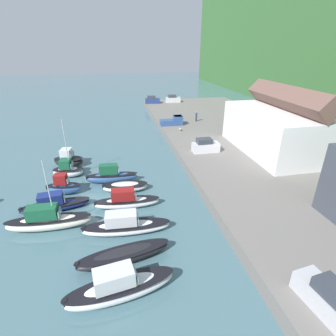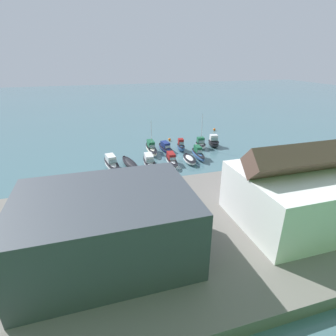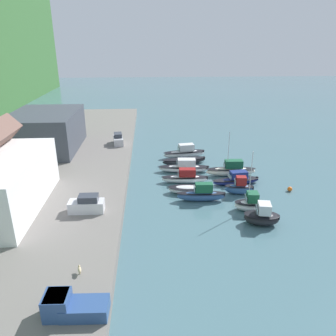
# 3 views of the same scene
# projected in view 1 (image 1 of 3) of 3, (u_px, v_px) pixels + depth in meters

# --- Properties ---
(ground_plane) EXTENTS (320.00, 320.00, 0.00)m
(ground_plane) POSITION_uv_depth(u_px,v_px,m) (94.00, 202.00, 30.84)
(ground_plane) COLOR #476B75
(quay_promenade) EXTENTS (108.96, 26.49, 1.45)m
(quay_promenade) POSITION_uv_depth(u_px,v_px,m) (291.00, 176.00, 35.33)
(quay_promenade) COLOR slate
(quay_promenade) RESTS_ON ground_plane
(harbor_clubhouse) EXTENTS (17.61, 11.86, 10.07)m
(harbor_clubhouse) POSITION_uv_depth(u_px,v_px,m) (282.00, 128.00, 40.80)
(harbor_clubhouse) COLOR white
(harbor_clubhouse) RESTS_ON quay_promenade
(moored_boat_0) EXTENTS (1.87, 6.90, 2.63)m
(moored_boat_0) POSITION_uv_depth(u_px,v_px,m) (111.00, 176.00, 34.84)
(moored_boat_0) COLOR #33568E
(moored_boat_0) RESTS_ON ground_plane
(moored_boat_1) EXTENTS (2.73, 5.85, 1.08)m
(moored_boat_1) POSITION_uv_depth(u_px,v_px,m) (125.00, 187.00, 33.03)
(moored_boat_1) COLOR silver
(moored_boat_1) RESTS_ON ground_plane
(moored_boat_2) EXTENTS (2.15, 7.49, 2.29)m
(moored_boat_2) POSITION_uv_depth(u_px,v_px,m) (126.00, 201.00, 29.53)
(moored_boat_2) COLOR white
(moored_boat_2) RESTS_ON ground_plane
(moored_boat_3) EXTENTS (2.61, 8.75, 2.27)m
(moored_boat_3) POSITION_uv_depth(u_px,v_px,m) (125.00, 226.00, 25.49)
(moored_boat_3) COLOR white
(moored_boat_3) RESTS_ON ground_plane
(moored_boat_4) EXTENTS (3.19, 8.29, 1.15)m
(moored_boat_4) POSITION_uv_depth(u_px,v_px,m) (124.00, 255.00, 22.17)
(moored_boat_4) COLOR black
(moored_boat_4) RESTS_ON ground_plane
(moored_boat_5) EXTENTS (3.38, 8.34, 2.60)m
(moored_boat_5) POSITION_uv_depth(u_px,v_px,m) (120.00, 287.00, 18.85)
(moored_boat_5) COLOR silver
(moored_boat_5) RESTS_ON ground_plane
(moored_boat_6) EXTENTS (3.11, 4.58, 2.81)m
(moored_boat_6) POSITION_uv_depth(u_px,v_px,m) (69.00, 160.00, 39.51)
(moored_boat_6) COLOR black
(moored_boat_6) RESTS_ON ground_plane
(moored_boat_7) EXTENTS (2.55, 4.30, 8.12)m
(moored_boat_7) POSITION_uv_depth(u_px,v_px,m) (68.00, 170.00, 36.52)
(moored_boat_7) COLOR white
(moored_boat_7) RESTS_ON ground_plane
(moored_boat_8) EXTENTS (2.01, 4.29, 2.70)m
(moored_boat_8) POSITION_uv_depth(u_px,v_px,m) (64.00, 187.00, 32.12)
(moored_boat_8) COLOR #33568E
(moored_boat_8) RESTS_ON ground_plane
(moored_boat_9) EXTENTS (2.83, 7.65, 2.08)m
(moored_boat_9) POSITION_uv_depth(u_px,v_px,m) (54.00, 204.00, 29.07)
(moored_boat_9) COLOR navy
(moored_boat_9) RESTS_ON ground_plane
(moored_boat_10) EXTENTS (2.08, 8.32, 7.41)m
(moored_boat_10) POSITION_uv_depth(u_px,v_px,m) (48.00, 221.00, 25.93)
(moored_boat_10) COLOR white
(moored_boat_10) RESTS_ON ground_plane
(parked_car_0) EXTENTS (4.40, 2.34, 2.16)m
(parked_car_0) POSITION_uv_depth(u_px,v_px,m) (328.00, 298.00, 16.38)
(parked_car_0) COLOR #B7B7BC
(parked_car_0) RESTS_ON quay_promenade
(parked_car_1) EXTENTS (1.83, 4.21, 2.16)m
(parked_car_1) POSITION_uv_depth(u_px,v_px,m) (205.00, 146.00, 41.21)
(parked_car_1) COLOR silver
(parked_car_1) RESTS_ON quay_promenade
(parked_car_2) EXTENTS (1.91, 4.25, 2.16)m
(parked_car_2) POSITION_uv_depth(u_px,v_px,m) (173.00, 99.00, 77.48)
(parked_car_2) COLOR silver
(parked_car_2) RESTS_ON quay_promenade
(parked_car_3) EXTENTS (2.24, 4.37, 2.16)m
(parked_car_3) POSITION_uv_depth(u_px,v_px,m) (152.00, 100.00, 76.07)
(parked_car_3) COLOR navy
(parked_car_3) RESTS_ON quay_promenade
(pickup_truck_0) EXTENTS (2.11, 4.78, 1.90)m
(pickup_truck_0) POSITION_uv_depth(u_px,v_px,m) (173.00, 121.00, 55.29)
(pickup_truck_0) COLOR #2D4C84
(pickup_truck_0) RESTS_ON quay_promenade
(person_on_quay) EXTENTS (0.40, 0.40, 2.14)m
(person_on_quay) POSITION_uv_depth(u_px,v_px,m) (196.00, 116.00, 57.76)
(person_on_quay) COLOR #232838
(person_on_quay) RESTS_ON quay_promenade
(dog_on_quay) EXTENTS (0.88, 0.49, 0.68)m
(dog_on_quay) POSITION_uv_depth(u_px,v_px,m) (180.00, 129.00, 51.33)
(dog_on_quay) COLOR tan
(dog_on_quay) RESTS_ON quay_promenade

